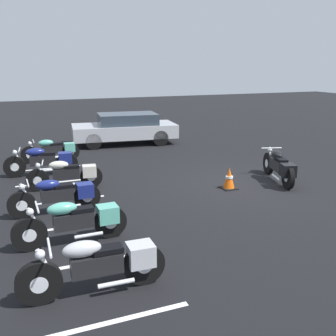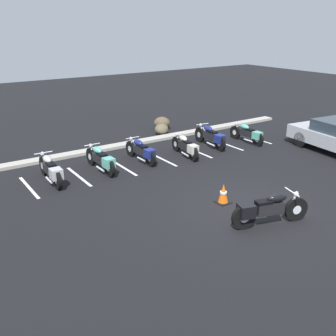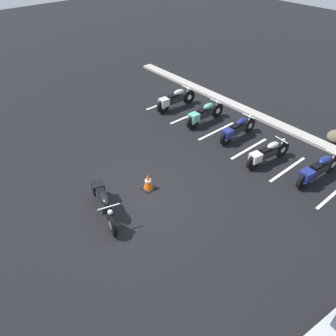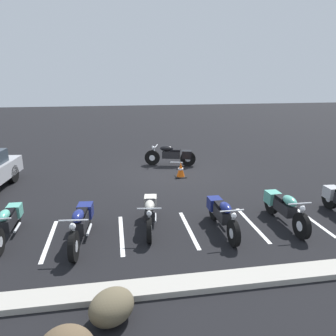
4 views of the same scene
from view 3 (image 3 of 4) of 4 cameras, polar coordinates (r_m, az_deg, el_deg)
The scene contains 15 objects.
ground at distance 10.33m, azimuth -5.27°, elevation -5.78°, with size 60.00×60.00×0.00m, color black.
motorcycle_black_featured at distance 9.81m, azimuth -11.20°, elevation -5.64°, with size 2.15×0.90×0.87m.
parked_bike_0 at distance 15.22m, azimuth 1.13°, elevation 11.85°, with size 0.62×2.19×0.86m.
parked_bike_1 at distance 14.09m, azimuth 6.24°, elevation 9.34°, with size 0.60×2.14×0.84m.
parked_bike_2 at distance 13.21m, azimuth 11.87°, elevation 6.58°, with size 0.58×2.06×0.81m.
parked_bike_3 at distance 12.09m, azimuth 16.82°, elevation 2.44°, with size 0.63×2.02×0.80m.
parked_bike_4 at distance 11.84m, azimuth 24.60°, elevation -0.27°, with size 0.63×2.18×0.86m.
concrete_curb at distance 14.81m, azimuth 18.23°, elevation 7.36°, with size 18.00×0.50×0.12m, color #A8A399.
traffic_cone at distance 10.58m, azimuth -3.49°, elevation -2.43°, with size 0.40×0.40×0.59m.
stall_line_0 at distance 15.94m, azimuth -0.73°, elevation 11.27°, with size 0.10×2.10×0.00m, color white.
stall_line_1 at distance 14.82m, azimuth 3.56°, elevation 9.03°, with size 0.10×2.10×0.00m, color white.
stall_line_2 at distance 13.81m, azimuth 8.44°, elevation 6.39°, with size 0.10×2.10×0.00m, color white.
stall_line_3 at distance 12.96m, azimuth 13.96°, elevation 3.31°, with size 0.10×2.10×0.00m, color white.
stall_line_4 at distance 12.28m, azimuth 20.14°, elevation -0.19°, with size 0.10×2.10×0.00m, color white.
stall_line_5 at distance 11.81m, azimuth 26.92°, elevation -4.03°, with size 0.10×2.10×0.00m, color white.
Camera 3 is at (6.30, -4.14, 7.06)m, focal length 35.00 mm.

